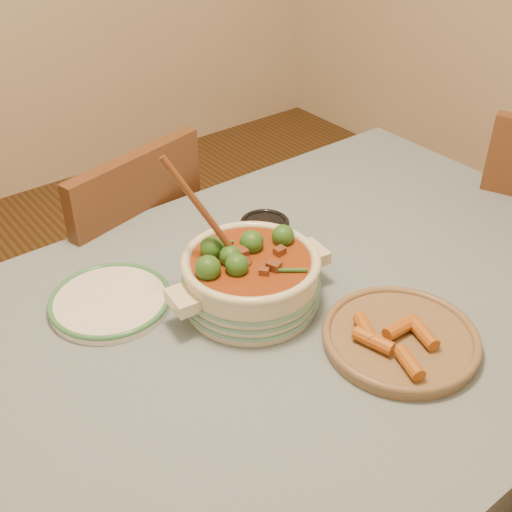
# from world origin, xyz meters

# --- Properties ---
(dining_table) EXTENTS (1.68, 1.08, 0.76)m
(dining_table) POSITION_xyz_m (0.00, 0.00, 0.66)
(dining_table) COLOR brown
(dining_table) RESTS_ON floor
(stew_casserole) EXTENTS (0.37, 0.31, 0.34)m
(stew_casserole) POSITION_xyz_m (-0.05, 0.07, 0.83)
(stew_casserole) COLOR beige
(stew_casserole) RESTS_ON dining_table
(white_plate) EXTENTS (0.33, 0.33, 0.02)m
(white_plate) POSITION_xyz_m (-0.29, 0.24, 0.77)
(white_plate) COLOR white
(white_plate) RESTS_ON dining_table
(condiment_bowl) EXTENTS (0.12, 0.12, 0.06)m
(condiment_bowl) POSITION_xyz_m (0.12, 0.23, 0.79)
(condiment_bowl) COLOR black
(condiment_bowl) RESTS_ON dining_table
(fried_plate) EXTENTS (0.33, 0.33, 0.05)m
(fried_plate) POSITION_xyz_m (0.10, -0.21, 0.78)
(fried_plate) COLOR #826448
(fried_plate) RESTS_ON dining_table
(chair_far) EXTENTS (0.52, 0.52, 0.91)m
(chair_far) POSITION_xyz_m (-0.07, 0.66, 0.52)
(chair_far) COLOR brown
(chair_far) RESTS_ON floor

